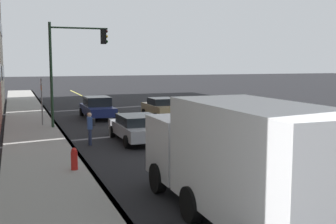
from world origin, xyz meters
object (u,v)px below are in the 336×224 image
Objects in this scene: car_tan at (162,108)px; fire_hydrant at (74,161)px; truck_white at (240,159)px; pedestrian_with_backpack at (90,126)px; street_sign_post at (42,99)px; car_navy at (97,107)px; traffic_light_mast at (72,57)px; car_silver at (138,127)px.

car_tan is 4.38× the size of fire_hydrant.
truck_white is 4.79× the size of pedestrian_with_backpack.
pedestrian_with_backpack is at bearing -164.62° from street_sign_post.
pedestrian_with_backpack is at bearing -16.30° from fire_hydrant.
car_navy is 0.64× the size of truck_white.
truck_white is at bearing 178.64° from car_navy.
car_tan is 7.59m from traffic_light_mast.
pedestrian_with_backpack is 0.25× the size of traffic_light_mast.
car_navy is 0.76× the size of traffic_light_mast.
car_silver is 1.54× the size of street_sign_post.
pedestrian_with_backpack is 0.53× the size of street_sign_post.
car_tan is at bearing -31.82° from fire_hydrant.
car_tan is at bearing -70.50° from traffic_light_mast.
car_tan reaches higher than car_silver.
street_sign_post is at bearing 57.95° from traffic_light_mast.
car_tan is at bearing -27.95° from car_silver.
pedestrian_with_backpack is at bearing 8.78° from truck_white.
traffic_light_mast reaches higher than fire_hydrant.
truck_white is at bearing -168.76° from street_sign_post.
car_silver is at bearing -155.02° from traffic_light_mast.
car_silver is 11.16m from truck_white.
truck_white is 7.94× the size of fire_hydrant.
car_navy is at bearing -14.14° from fire_hydrant.
street_sign_post is at bearing 11.24° from truck_white.
car_tan is 0.87× the size of car_navy.
pedestrian_with_backpack is 6.26m from traffic_light_mast.
car_navy is 5.08m from street_sign_post.
truck_white is at bearing 165.97° from car_tan.
traffic_light_mast reaches higher than car_silver.
truck_white is 16.60m from traffic_light_mast.
street_sign_post reaches higher than fire_hydrant.
traffic_light_mast is at bearing 109.50° from car_tan.
car_tan is at bearing -39.89° from pedestrian_with_backpack.
car_silver is 2.92× the size of pedestrian_with_backpack.
traffic_light_mast is (16.30, 1.74, 2.59)m from truck_white.
traffic_light_mast is at bearing 151.78° from car_navy.
car_silver is at bearing 152.05° from car_tan.
fire_hydrant is at bearing -178.46° from street_sign_post.
pedestrian_with_backpack reaches higher than car_tan.
traffic_light_mast is (5.19, 2.42, 3.49)m from car_silver.
traffic_light_mast is at bearing 24.98° from car_silver.
car_tan reaches higher than fire_hydrant.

